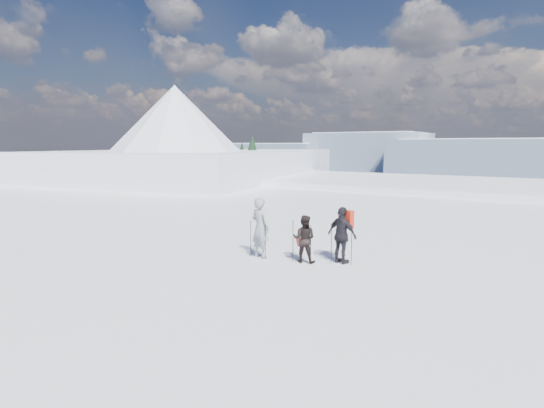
{
  "coord_description": "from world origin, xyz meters",
  "views": [
    {
      "loc": [
        5.75,
        -9.35,
        3.74
      ],
      "look_at": [
        -1.91,
        3.0,
        1.68
      ],
      "focal_mm": 28.0,
      "sensor_mm": 36.0,
      "label": 1
    }
  ],
  "objects_px": {
    "skier_dark": "(304,239)",
    "skis_loose": "(299,241)",
    "skier_pack": "(342,235)",
    "skier_grey": "(260,228)"
  },
  "relations": [
    {
      "from": "skis_loose",
      "to": "skier_dark",
      "type": "bearing_deg",
      "value": -58.88
    },
    {
      "from": "skier_grey",
      "to": "skis_loose",
      "type": "bearing_deg",
      "value": -77.67
    },
    {
      "from": "skier_dark",
      "to": "skier_pack",
      "type": "bearing_deg",
      "value": -167.45
    },
    {
      "from": "skier_grey",
      "to": "skier_pack",
      "type": "distance_m",
      "value": 2.68
    },
    {
      "from": "skier_pack",
      "to": "skis_loose",
      "type": "xyz_separation_m",
      "value": [
        -2.56,
        1.96,
        -0.89
      ]
    },
    {
      "from": "skier_dark",
      "to": "skis_loose",
      "type": "bearing_deg",
      "value": -72.01
    },
    {
      "from": "skier_dark",
      "to": "skis_loose",
      "type": "distance_m",
      "value": 2.98
    },
    {
      "from": "skier_dark",
      "to": "skier_pack",
      "type": "xyz_separation_m",
      "value": [
        1.07,
        0.51,
        0.14
      ]
    },
    {
      "from": "skis_loose",
      "to": "skier_pack",
      "type": "bearing_deg",
      "value": -37.43
    },
    {
      "from": "skier_dark",
      "to": "skis_loose",
      "type": "xyz_separation_m",
      "value": [
        -1.49,
        2.47,
        -0.75
      ]
    }
  ]
}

